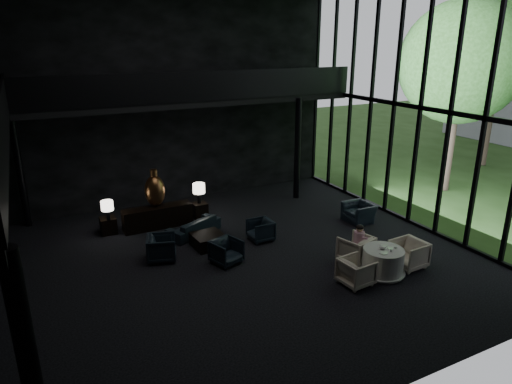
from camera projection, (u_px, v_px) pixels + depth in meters
name	position (u px, v px, depth m)	size (l,w,h in m)	color
floor	(228.00, 263.00, 13.12)	(14.00, 12.00, 0.02)	black
wall_back	(160.00, 99.00, 16.91)	(14.00, 0.04, 8.00)	black
wall_front	(384.00, 189.00, 6.78)	(14.00, 0.04, 8.00)	black
curtain_wall	(421.00, 108.00, 14.84)	(0.20, 12.00, 8.00)	black
mezzanine_back	(195.00, 101.00, 16.50)	(12.00, 2.00, 0.25)	black
railing_left	(3.00, 116.00, 9.49)	(0.06, 12.00, 1.00)	black
railing_back	(204.00, 86.00, 15.46)	(12.00, 0.06, 1.00)	black
column_nw	(19.00, 170.00, 15.13)	(0.24, 0.24, 4.00)	black
column_ne	(297.00, 149.00, 17.93)	(0.24, 0.24, 4.00)	black
tree_near	(461.00, 63.00, 17.89)	(4.80, 4.80, 7.65)	#382D23
tree_far	(502.00, 42.00, 21.49)	(5.60, 5.60, 8.80)	#382D23
console	(158.00, 217.00, 15.50)	(2.34, 0.53, 0.74)	black
bronze_urn	(155.00, 190.00, 15.31)	(0.68, 0.68, 1.28)	olive
side_table_left	(108.00, 225.00, 15.05)	(0.50, 0.50, 0.55)	black
table_lamp_left	(107.00, 206.00, 14.64)	(0.39, 0.39, 0.65)	black
side_table_right	(200.00, 210.00, 16.42)	(0.49, 0.49, 0.54)	black
table_lamp_right	(199.00, 189.00, 16.18)	(0.43, 0.43, 0.73)	black
sofa	(194.00, 225.00, 14.97)	(1.69, 0.49, 0.66)	#212E38
lounge_armchair_west	(161.00, 246.00, 13.19)	(0.85, 0.79, 0.87)	black
lounge_armchair_east	(261.00, 230.00, 14.51)	(0.70, 0.66, 0.72)	#152130
lounge_armchair_south	(226.00, 251.00, 13.01)	(0.76, 0.71, 0.78)	black
window_armchair	(359.00, 210.00, 16.02)	(0.94, 0.61, 0.82)	#132332
coffee_table	(208.00, 240.00, 14.11)	(0.91, 0.91, 0.40)	black
dining_table	(383.00, 263.00, 12.39)	(1.25, 1.25, 0.75)	white
dining_chair_north	(356.00, 246.00, 13.11)	(0.91, 0.85, 0.94)	#BBAC9B
dining_chair_east	(409.00, 251.00, 12.75)	(0.94, 0.88, 0.97)	beige
dining_chair_west	(356.00, 270.00, 11.86)	(0.81, 0.76, 0.83)	beige
child	(359.00, 235.00, 13.08)	(0.30, 0.30, 0.65)	#C88B9A
plate_a	(383.00, 253.00, 12.05)	(0.23, 0.23, 0.01)	white
plate_b	(384.00, 245.00, 12.49)	(0.23, 0.23, 0.02)	white
saucer	(390.00, 248.00, 12.30)	(0.17, 0.17, 0.01)	white
coffee_cup	(396.00, 247.00, 12.31)	(0.07, 0.07, 0.06)	white
cereal_bowl	(382.00, 247.00, 12.27)	(0.18, 0.18, 0.09)	white
cream_pot	(391.00, 250.00, 12.12)	(0.06, 0.06, 0.08)	#99999E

